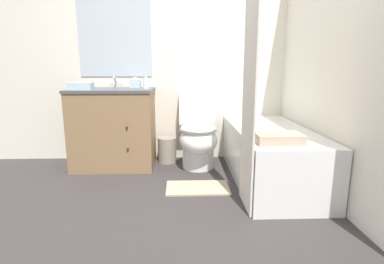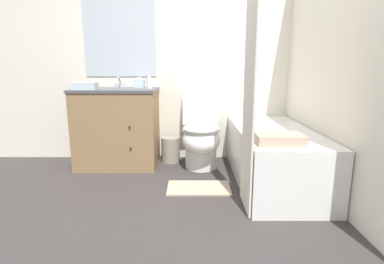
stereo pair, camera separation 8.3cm
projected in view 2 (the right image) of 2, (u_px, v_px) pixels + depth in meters
ground_plane at (181, 229)px, 2.02m from camera, size 14.00×14.00×0.00m
wall_back at (184, 52)px, 3.42m from camera, size 8.00×0.06×2.50m
wall_right at (322, 46)px, 2.58m from camera, size 0.05×2.68×2.50m
vanity_cabinet at (117, 127)px, 3.28m from camera, size 0.87×0.61×0.85m
sink_faucet at (119, 84)px, 3.39m from camera, size 0.14×0.12×0.12m
toilet at (200, 136)px, 3.23m from camera, size 0.41×0.69×0.78m
bathtub at (271, 155)px, 2.85m from camera, size 0.68×1.56×0.51m
shower_curtain at (248, 80)px, 2.15m from camera, size 0.02×0.40×1.95m
wastebasket at (169, 150)px, 3.45m from camera, size 0.21×0.21×0.29m
tissue_box at (138, 83)px, 3.35m from camera, size 0.11×0.13×0.12m
soap_dispenser at (148, 83)px, 3.19m from camera, size 0.06×0.06×0.14m
hand_towel_folded at (84, 86)px, 3.05m from camera, size 0.23×0.14×0.07m
bath_towel_folded at (278, 139)px, 2.24m from camera, size 0.35×0.24×0.07m
bath_mat at (197, 188)px, 2.70m from camera, size 0.56×0.33×0.02m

